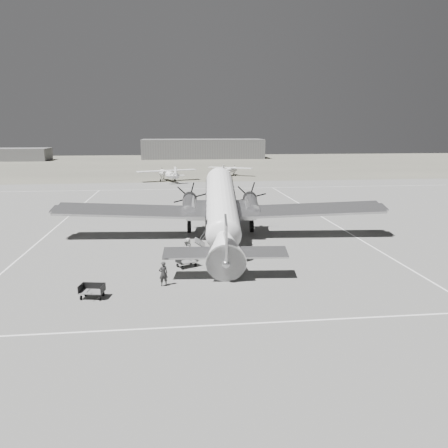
# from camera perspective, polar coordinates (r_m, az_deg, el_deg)

# --- Properties ---
(ground) EXTENTS (260.00, 260.00, 0.00)m
(ground) POSITION_cam_1_polar(r_m,az_deg,el_deg) (37.34, 1.99, -3.61)
(ground) COLOR slate
(ground) RESTS_ON ground
(taxi_line_near) EXTENTS (60.00, 0.15, 0.01)m
(taxi_line_near) POSITION_cam_1_polar(r_m,az_deg,el_deg) (24.42, 6.99, -12.60)
(taxi_line_near) COLOR silver
(taxi_line_near) RESTS_ON ground
(taxi_line_right) EXTENTS (0.15, 80.00, 0.01)m
(taxi_line_right) POSITION_cam_1_polar(r_m,az_deg,el_deg) (40.84, 18.90, -2.88)
(taxi_line_right) COLOR silver
(taxi_line_right) RESTS_ON ground
(taxi_line_left) EXTENTS (0.15, 60.00, 0.01)m
(taxi_line_left) POSITION_cam_1_polar(r_m,az_deg,el_deg) (48.30, -21.55, -0.79)
(taxi_line_left) COLOR silver
(taxi_line_left) RESTS_ON ground
(taxi_line_horizon) EXTENTS (90.00, 0.15, 0.01)m
(taxi_line_horizon) POSITION_cam_1_polar(r_m,az_deg,el_deg) (76.37, -2.49, 4.63)
(taxi_line_horizon) COLOR silver
(taxi_line_horizon) RESTS_ON ground
(grass_infield) EXTENTS (260.00, 90.00, 0.01)m
(grass_infield) POSITION_cam_1_polar(r_m,az_deg,el_deg) (131.00, -4.26, 7.84)
(grass_infield) COLOR #615F52
(grass_infield) RESTS_ON ground
(hangar_main) EXTENTS (42.00, 14.00, 6.60)m
(hangar_main) POSITION_cam_1_polar(r_m,az_deg,el_deg) (155.99, -2.81, 9.79)
(hangar_main) COLOR #5E5E5E
(hangar_main) RESTS_ON ground
(shed_secondary) EXTENTS (18.00, 10.00, 4.00)m
(shed_secondary) POSITION_cam_1_polar(r_m,az_deg,el_deg) (158.66, -25.08, 8.23)
(shed_secondary) COLOR #565656
(shed_secondary) RESTS_ON ground
(dc3_airliner) EXTENTS (33.63, 24.67, 6.09)m
(dc3_airliner) POSITION_cam_1_polar(r_m,az_deg,el_deg) (39.48, -0.33, 1.81)
(dc3_airliner) COLOR #B2B2B4
(dc3_airliner) RESTS_ON ground
(light_plane_left) EXTENTS (14.59, 13.15, 2.51)m
(light_plane_left) POSITION_cam_1_polar(r_m,az_deg,el_deg) (87.58, -7.32, 6.36)
(light_plane_left) COLOR white
(light_plane_left) RESTS_ON ground
(light_plane_right) EXTENTS (12.88, 12.04, 2.12)m
(light_plane_right) POSITION_cam_1_polar(r_m,az_deg,el_deg) (97.22, 0.75, 6.93)
(light_plane_right) COLOR white
(light_plane_right) RESTS_ON ground
(baggage_cart_near) EXTENTS (1.88, 1.70, 0.87)m
(baggage_cart_near) POSITION_cam_1_polar(r_m,az_deg,el_deg) (33.26, -4.92, -4.89)
(baggage_cart_near) COLOR #565656
(baggage_cart_near) RESTS_ON ground
(baggage_cart_far) EXTENTS (1.71, 1.35, 0.87)m
(baggage_cart_far) POSITION_cam_1_polar(r_m,az_deg,el_deg) (28.47, -16.85, -8.41)
(baggage_cart_far) COLOR #565656
(baggage_cart_far) RESTS_ON ground
(ground_crew) EXTENTS (0.71, 0.58, 1.68)m
(ground_crew) POSITION_cam_1_polar(r_m,az_deg,el_deg) (29.45, -7.93, -6.44)
(ground_crew) COLOR #292929
(ground_crew) RESTS_ON ground
(ramp_agent) EXTENTS (0.89, 1.04, 1.84)m
(ramp_agent) POSITION_cam_1_polar(r_m,az_deg,el_deg) (34.25, -4.84, -3.53)
(ramp_agent) COLOR #AAAAA8
(ramp_agent) RESTS_ON ground
(passenger) EXTENTS (0.68, 0.87, 1.56)m
(passenger) POSITION_cam_1_polar(r_m,az_deg,el_deg) (35.80, -4.71, -3.05)
(passenger) COLOR #A8A8A6
(passenger) RESTS_ON ground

